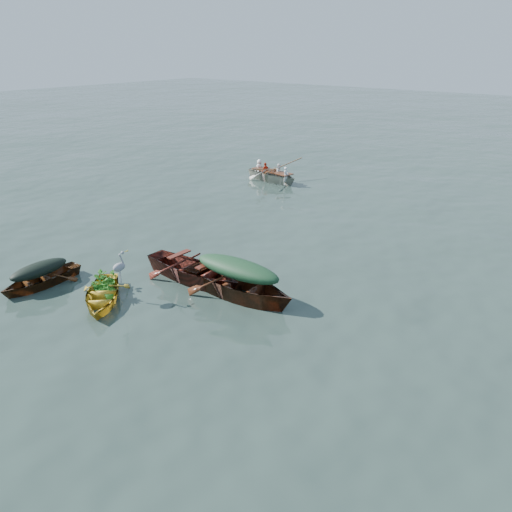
{
  "coord_description": "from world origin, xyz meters",
  "views": [
    {
      "loc": [
        9.45,
        -8.53,
        6.71
      ],
      "look_at": [
        0.4,
        2.82,
        0.5
      ],
      "focal_mm": 35.0,
      "sensor_mm": 36.0,
      "label": 1
    }
  ],
  "objects_px": {
    "dark_covered_boat": "(42,286)",
    "rowed_boat": "(272,182)",
    "open_wooden_boat": "(194,281)",
    "yellow_dinghy": "(103,302)",
    "heron": "(120,272)",
    "green_tarp_boat": "(238,297)"
  },
  "relations": [
    {
      "from": "yellow_dinghy",
      "to": "open_wooden_boat",
      "type": "xyz_separation_m",
      "value": [
        1.07,
        2.55,
        0.0
      ]
    },
    {
      "from": "dark_covered_boat",
      "to": "rowed_boat",
      "type": "distance_m",
      "value": 14.25
    },
    {
      "from": "open_wooden_boat",
      "to": "yellow_dinghy",
      "type": "bearing_deg",
      "value": 157.21
    },
    {
      "from": "dark_covered_boat",
      "to": "green_tarp_boat",
      "type": "bearing_deg",
      "value": 29.65
    },
    {
      "from": "rowed_boat",
      "to": "open_wooden_boat",
      "type": "bearing_deg",
      "value": -147.61
    },
    {
      "from": "dark_covered_boat",
      "to": "green_tarp_boat",
      "type": "height_order",
      "value": "green_tarp_boat"
    },
    {
      "from": "rowed_boat",
      "to": "heron",
      "type": "bearing_deg",
      "value": -154.03
    },
    {
      "from": "open_wooden_boat",
      "to": "green_tarp_boat",
      "type": "bearing_deg",
      "value": -87.85
    },
    {
      "from": "yellow_dinghy",
      "to": "open_wooden_boat",
      "type": "height_order",
      "value": "open_wooden_boat"
    },
    {
      "from": "green_tarp_boat",
      "to": "dark_covered_boat",
      "type": "bearing_deg",
      "value": 119.41
    },
    {
      "from": "dark_covered_boat",
      "to": "green_tarp_boat",
      "type": "relative_size",
      "value": 0.64
    },
    {
      "from": "yellow_dinghy",
      "to": "dark_covered_boat",
      "type": "bearing_deg",
      "value": 147.0
    },
    {
      "from": "rowed_boat",
      "to": "green_tarp_boat",
      "type": "bearing_deg",
      "value": -140.7
    },
    {
      "from": "dark_covered_boat",
      "to": "heron",
      "type": "xyz_separation_m",
      "value": [
        2.65,
        0.94,
        0.88
      ]
    },
    {
      "from": "open_wooden_boat",
      "to": "heron",
      "type": "distance_m",
      "value": 2.4
    },
    {
      "from": "open_wooden_boat",
      "to": "rowed_boat",
      "type": "bearing_deg",
      "value": 25.55
    },
    {
      "from": "rowed_boat",
      "to": "heron",
      "type": "relative_size",
      "value": 4.8
    },
    {
      "from": "heron",
      "to": "rowed_boat",
      "type": "bearing_deg",
      "value": 63.6
    },
    {
      "from": "yellow_dinghy",
      "to": "heron",
      "type": "relative_size",
      "value": 3.38
    },
    {
      "from": "dark_covered_boat",
      "to": "rowed_boat",
      "type": "xyz_separation_m",
      "value": [
        -1.94,
        14.12,
        0.0
      ]
    },
    {
      "from": "dark_covered_boat",
      "to": "heron",
      "type": "bearing_deg",
      "value": 17.59
    },
    {
      "from": "dark_covered_boat",
      "to": "open_wooden_boat",
      "type": "bearing_deg",
      "value": 40.27
    }
  ]
}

